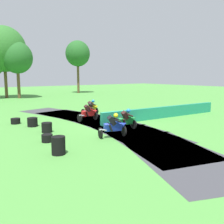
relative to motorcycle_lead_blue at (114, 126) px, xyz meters
name	(u,v)px	position (x,y,z in m)	size (l,w,h in m)	color
ground_plane	(111,124)	(2.00, 2.98, -0.66)	(120.00, 120.00, 0.00)	#4C933D
track_asphalt	(105,125)	(1.47, 3.00, -0.65)	(6.60, 22.22, 0.01)	#3D3D42
safety_barrier	(164,112)	(7.07, 2.71, -0.21)	(0.30, 11.82, 0.90)	#1E8466
motorcycle_lead_blue	(114,126)	(0.00, 0.00, 0.00)	(1.70, 1.06, 1.43)	black
motorcycle_chase_green	(126,120)	(1.70, 0.99, 0.00)	(1.69, 0.78, 1.43)	black
motorcycle_trailing_red	(89,112)	(1.42, 5.06, 0.00)	(1.68, 0.72, 1.42)	black
motorcycle_fourth_yellow	(91,108)	(3.01, 7.33, -0.02)	(1.70, 0.97, 1.43)	black
tire_stack_near	(58,145)	(-3.71, -0.93, -0.26)	(0.60, 0.60, 0.80)	black
tire_stack_mid_a	(47,138)	(-3.35, 1.30, -0.46)	(0.57, 0.57, 0.40)	black
tire_stack_mid_b	(47,128)	(-2.55, 3.35, -0.36)	(0.62, 0.62, 0.60)	black
tire_stack_far	(32,122)	(-2.68, 5.58, -0.36)	(0.67, 0.67, 0.60)	black
tire_stack_extra_a	(16,121)	(-3.34, 7.20, -0.46)	(0.64, 0.64, 0.40)	black
traffic_cone	(154,112)	(7.63, 4.30, -0.44)	(0.28, 0.28, 0.44)	orange
tree_far_right	(4,49)	(1.13, 28.70, 6.53)	(6.37, 6.37, 10.55)	brown
tree_mid_rise	(78,54)	(14.74, 31.17, 6.69)	(4.56, 4.56, 9.79)	brown
tree_behind_barrier	(17,58)	(2.46, 26.83, 5.23)	(4.39, 4.39, 8.23)	brown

